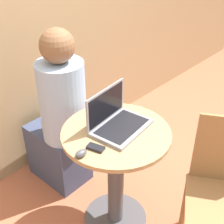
# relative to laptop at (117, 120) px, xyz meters

# --- Properties ---
(ground_plane) EXTENTS (12.00, 12.00, 0.00)m
(ground_plane) POSITION_rel_laptop_xyz_m (-0.04, -0.03, -0.79)
(ground_plane) COLOR #B26042
(back_wall) EXTENTS (7.00, 0.05, 2.60)m
(back_wall) POSITION_rel_laptop_xyz_m (-0.04, 0.91, 0.51)
(back_wall) COLOR tan
(back_wall) RESTS_ON ground_plane
(round_table) EXTENTS (0.63, 0.63, 0.75)m
(round_table) POSITION_rel_laptop_xyz_m (-0.04, -0.03, -0.31)
(round_table) COLOR #4C4C51
(round_table) RESTS_ON ground_plane
(laptop) EXTENTS (0.36, 0.27, 0.22)m
(laptop) POSITION_rel_laptop_xyz_m (0.00, 0.00, 0.00)
(laptop) COLOR gray
(laptop) RESTS_ON round_table
(cell_phone) EXTENTS (0.07, 0.10, 0.02)m
(cell_phone) POSITION_rel_laptop_xyz_m (-0.22, -0.05, -0.04)
(cell_phone) COLOR black
(cell_phone) RESTS_ON round_table
(computer_mouse) EXTENTS (0.07, 0.04, 0.04)m
(computer_mouse) POSITION_rel_laptop_xyz_m (-0.31, -0.04, -0.03)
(computer_mouse) COLOR #4C4C51
(computer_mouse) RESTS_ON round_table
(chair_empty) EXTENTS (0.55, 0.55, 0.89)m
(chair_empty) POSITION_rel_laptop_xyz_m (0.24, -0.59, -0.33)
(chair_empty) COLOR #9E7042
(chair_empty) RESTS_ON ground_plane
(person_seated) EXTENTS (0.31, 0.49, 1.23)m
(person_seated) POSITION_rel_laptop_xyz_m (-0.01, 0.53, -0.27)
(person_seated) COLOR #3D4766
(person_seated) RESTS_ON ground_plane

